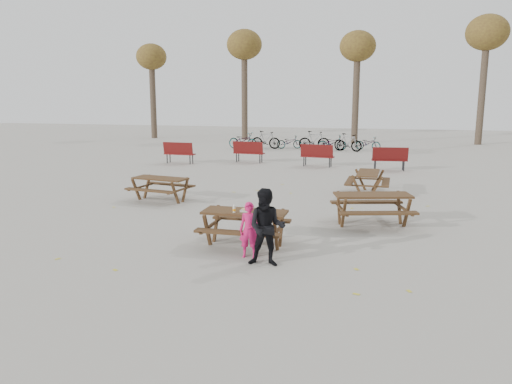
% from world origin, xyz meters
% --- Properties ---
extents(ground, '(80.00, 80.00, 0.00)m').
position_xyz_m(ground, '(0.00, 0.00, 0.00)').
color(ground, gray).
rests_on(ground, ground).
extents(main_picnic_table, '(1.80, 1.45, 0.78)m').
position_xyz_m(main_picnic_table, '(0.00, 0.00, 0.59)').
color(main_picnic_table, '#332012').
rests_on(main_picnic_table, ground).
extents(food_tray, '(0.18, 0.11, 0.03)m').
position_xyz_m(food_tray, '(0.02, -0.08, 0.79)').
color(food_tray, silver).
rests_on(food_tray, main_picnic_table).
extents(bread_roll, '(0.14, 0.06, 0.05)m').
position_xyz_m(bread_roll, '(0.02, -0.08, 0.83)').
color(bread_roll, tan).
rests_on(bread_roll, food_tray).
extents(soda_bottle, '(0.07, 0.07, 0.17)m').
position_xyz_m(soda_bottle, '(-0.18, -0.20, 0.85)').
color(soda_bottle, silver).
rests_on(soda_bottle, main_picnic_table).
extents(child, '(0.44, 0.31, 1.13)m').
position_xyz_m(child, '(0.30, -0.73, 0.57)').
color(child, '#D41A60').
rests_on(child, ground).
extents(adult, '(0.78, 0.64, 1.50)m').
position_xyz_m(adult, '(0.74, -1.13, 0.75)').
color(adult, black).
rests_on(adult, ground).
extents(picnic_table_east, '(2.20, 1.95, 0.80)m').
position_xyz_m(picnic_table_east, '(2.64, 2.42, 0.40)').
color(picnic_table_east, '#332012').
rests_on(picnic_table_east, ground).
extents(picnic_table_north, '(1.90, 1.63, 0.73)m').
position_xyz_m(picnic_table_north, '(-3.75, 3.87, 0.36)').
color(picnic_table_north, '#332012').
rests_on(picnic_table_north, ground).
extents(picnic_table_far, '(1.44, 1.76, 0.74)m').
position_xyz_m(picnic_table_far, '(2.42, 6.50, 0.37)').
color(picnic_table_far, '#332012').
rests_on(picnic_table_far, ground).
extents(park_bench_row, '(11.29, 1.76, 1.03)m').
position_xyz_m(park_bench_row, '(-1.69, 12.50, 0.52)').
color(park_bench_row, maroon).
rests_on(park_bench_row, ground).
extents(bicycle_row, '(9.21, 2.15, 1.10)m').
position_xyz_m(bicycle_row, '(-1.82, 19.60, 0.49)').
color(bicycle_row, black).
rests_on(bicycle_row, ground).
extents(tree_row, '(32.17, 3.52, 8.26)m').
position_xyz_m(tree_row, '(0.90, 25.15, 6.19)').
color(tree_row, '#382B21').
rests_on(tree_row, ground).
extents(fallen_leaves, '(11.00, 11.00, 0.01)m').
position_xyz_m(fallen_leaves, '(0.50, 2.50, 0.00)').
color(fallen_leaves, gold).
rests_on(fallen_leaves, ground).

